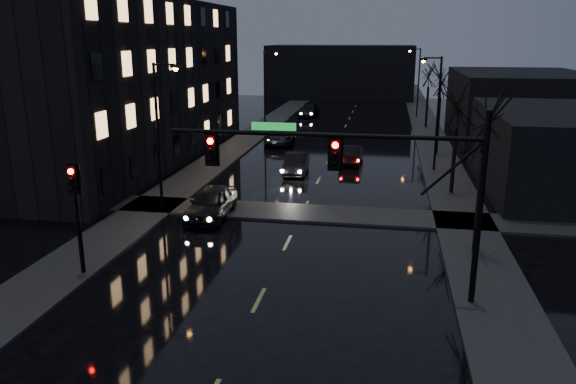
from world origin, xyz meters
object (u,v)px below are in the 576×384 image
at_px(oncoming_car_a, 211,203).
at_px(oncoming_car_d, 309,111).
at_px(oncoming_car_b, 296,163).
at_px(oncoming_car_c, 280,135).
at_px(lead_car, 352,154).

bearing_deg(oncoming_car_a, oncoming_car_d, 90.21).
distance_m(oncoming_car_b, oncoming_car_c, 11.36).
bearing_deg(lead_car, oncoming_car_d, -73.03).
relative_size(oncoming_car_a, oncoming_car_d, 0.96).
bearing_deg(oncoming_car_c, oncoming_car_a, -95.18).
distance_m(oncoming_car_d, lead_car, 25.86).
height_order(oncoming_car_c, lead_car, oncoming_car_c).
height_order(oncoming_car_d, lead_car, oncoming_car_d).
bearing_deg(oncoming_car_a, oncoming_car_b, 74.92).
relative_size(oncoming_car_c, lead_car, 1.29).
bearing_deg(oncoming_car_d, oncoming_car_a, -85.98).
relative_size(oncoming_car_a, oncoming_car_c, 0.88).
relative_size(oncoming_car_b, lead_car, 1.02).
bearing_deg(oncoming_car_b, oncoming_car_c, 103.64).
bearing_deg(oncoming_car_d, oncoming_car_c, -86.75).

